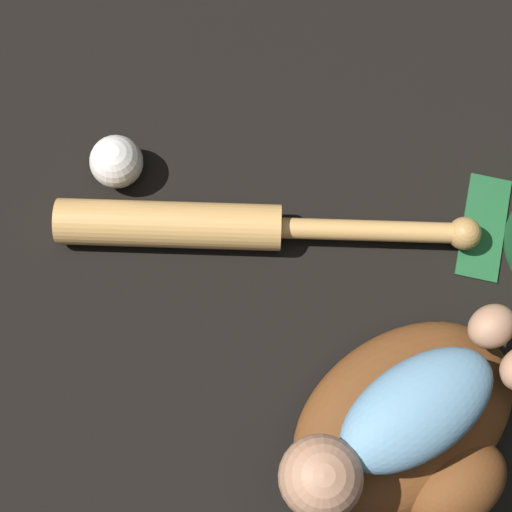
# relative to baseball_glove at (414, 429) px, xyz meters

# --- Properties ---
(ground_plane) EXTENTS (6.00, 6.00, 0.00)m
(ground_plane) POSITION_rel_baseball_glove_xyz_m (0.01, 0.02, -0.05)
(ground_plane) COLOR black
(baseball_glove) EXTENTS (0.35, 0.31, 0.10)m
(baseball_glove) POSITION_rel_baseball_glove_xyz_m (0.00, 0.00, 0.00)
(baseball_glove) COLOR brown
(baseball_glove) RESTS_ON ground
(baby_figure) EXTENTS (0.34, 0.20, 0.09)m
(baby_figure) POSITION_rel_baseball_glove_xyz_m (0.03, -0.01, 0.09)
(baby_figure) COLOR #6693B2
(baby_figure) RESTS_ON baseball_glove
(baseball_bat) EXTENTS (0.55, 0.18, 0.06)m
(baseball_bat) POSITION_rel_baseball_glove_xyz_m (0.18, -0.31, -0.02)
(baseball_bat) COLOR tan
(baseball_bat) RESTS_ON ground
(baseball) EXTENTS (0.07, 0.07, 0.07)m
(baseball) POSITION_rel_baseball_glove_xyz_m (0.29, -0.42, -0.01)
(baseball) COLOR white
(baseball) RESTS_ON ground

